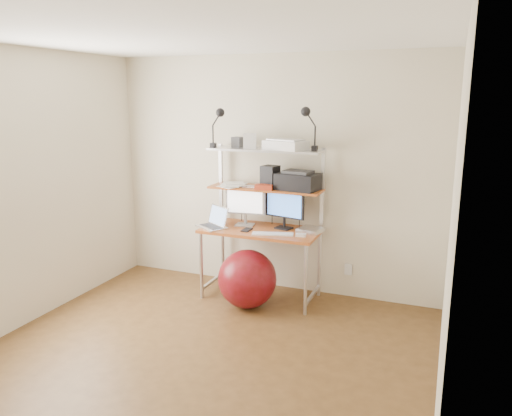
{
  "coord_description": "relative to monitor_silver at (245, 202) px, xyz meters",
  "views": [
    {
      "loc": [
        1.77,
        -3.17,
        2.08
      ],
      "look_at": [
        0.06,
        1.15,
        1.03
      ],
      "focal_mm": 35.0,
      "sensor_mm": 36.0,
      "label": 1
    }
  ],
  "objects": [
    {
      "name": "computer_desk",
      "position": [
        0.21,
        -0.02,
        -0.03
      ],
      "size": [
        1.2,
        0.6,
        1.57
      ],
      "color": "#AD4E21",
      "rests_on": "ground"
    },
    {
      "name": "exercise_ball",
      "position": [
        0.17,
        -0.37,
        -0.69
      ],
      "size": [
        0.59,
        0.59,
        0.59
      ],
      "primitive_type": "sphere",
      "color": "maroon",
      "rests_on": "floor"
    },
    {
      "name": "nas_cube",
      "position": [
        0.25,
        0.06,
        0.28
      ],
      "size": [
        0.19,
        0.19,
        0.23
      ],
      "primitive_type": "cube",
      "rotation": [
        0.0,
        0.0,
        -0.24
      ],
      "color": "black",
      "rests_on": "mid_shelf"
    },
    {
      "name": "clip_lamp_right",
      "position": [
        0.65,
        0.01,
        0.87
      ],
      "size": [
        0.17,
        0.09,
        0.42
      ],
      "color": "black",
      "rests_on": "top_shelf"
    },
    {
      "name": "room",
      "position": [
        0.21,
        -1.52,
        0.26
      ],
      "size": [
        3.6,
        3.6,
        3.6
      ],
      "color": "brown",
      "rests_on": "ground"
    },
    {
      "name": "printer",
      "position": [
        0.55,
        0.04,
        0.26
      ],
      "size": [
        0.45,
        0.34,
        0.2
      ],
      "rotation": [
        0.0,
        0.0,
        -0.16
      ],
      "color": "black",
      "rests_on": "mid_shelf"
    },
    {
      "name": "box_grey",
      "position": [
        -0.11,
        0.09,
        0.62
      ],
      "size": [
        0.12,
        0.12,
        0.11
      ],
      "primitive_type": "cube",
      "rotation": [
        0.0,
        0.0,
        -0.2
      ],
      "color": "#303032",
      "rests_on": "top_shelf"
    },
    {
      "name": "phone",
      "position": [
        0.09,
        -0.18,
        -0.24
      ],
      "size": [
        0.08,
        0.14,
        0.01
      ],
      "primitive_type": "cube",
      "rotation": [
        0.0,
        0.0,
        -0.01
      ],
      "color": "black",
      "rests_on": "desktop"
    },
    {
      "name": "mouse",
      "position": [
        0.67,
        -0.2,
        -0.23
      ],
      "size": [
        0.11,
        0.08,
        0.03
      ],
      "primitive_type": "cube",
      "rotation": [
        0.0,
        0.0,
        0.17
      ],
      "color": "silver",
      "rests_on": "desktop"
    },
    {
      "name": "mac_mini",
      "position": [
        0.71,
        -0.01,
        -0.23
      ],
      "size": [
        0.26,
        0.26,
        0.04
      ],
      "primitive_type": "cube",
      "rotation": [
        0.0,
        0.0,
        -0.21
      ],
      "color": "silver",
      "rests_on": "desktop"
    },
    {
      "name": "wall_outlet",
      "position": [
        1.06,
        0.26,
        -0.69
      ],
      "size": [
        0.08,
        0.01,
        0.12
      ],
      "primitive_type": "cube",
      "color": "silver",
      "rests_on": "room"
    },
    {
      "name": "clip_lamp_left",
      "position": [
        -0.26,
        -0.07,
        0.86
      ],
      "size": [
        0.16,
        0.09,
        0.4
      ],
      "color": "black",
      "rests_on": "top_shelf"
    },
    {
      "name": "scanner",
      "position": [
        0.42,
        0.03,
        0.61
      ],
      "size": [
        0.46,
        0.37,
        0.11
      ],
      "rotation": [
        0.0,
        0.0,
        -0.3
      ],
      "color": "silver",
      "rests_on": "top_shelf"
    },
    {
      "name": "keyboard",
      "position": [
        0.39,
        -0.23,
        -0.24
      ],
      "size": [
        0.42,
        0.22,
        0.01
      ],
      "primitive_type": "cube",
      "rotation": [
        0.0,
        0.0,
        0.27
      ],
      "color": "silver",
      "rests_on": "desktop"
    },
    {
      "name": "red_box",
      "position": [
        0.23,
        -0.06,
        0.19
      ],
      "size": [
        0.19,
        0.15,
        0.05
      ],
      "primitive_type": "cube",
      "rotation": [
        0.0,
        0.0,
        0.19
      ],
      "color": "#B0341C",
      "rests_on": "mid_shelf"
    },
    {
      "name": "paper_stack",
      "position": [
        -0.15,
        0.04,
        0.17
      ],
      "size": [
        0.35,
        0.42,
        0.02
      ],
      "color": "white",
      "rests_on": "mid_shelf"
    },
    {
      "name": "monitor_silver",
      "position": [
        0.0,
        0.0,
        0.0
      ],
      "size": [
        0.42,
        0.17,
        0.46
      ],
      "rotation": [
        0.0,
        0.0,
        0.15
      ],
      "color": "#B0B1B5",
      "rests_on": "desktop"
    },
    {
      "name": "box_white",
      "position": [
        0.05,
        0.01,
        0.64
      ],
      "size": [
        0.16,
        0.15,
        0.15
      ],
      "primitive_type": "cube",
      "rotation": [
        0.0,
        0.0,
        0.34
      ],
      "color": "silver",
      "rests_on": "top_shelf"
    },
    {
      "name": "laptop",
      "position": [
        -0.27,
        -0.19,
        -0.2
      ],
      "size": [
        0.4,
        0.38,
        0.28
      ],
      "rotation": [
        0.0,
        0.0,
        -0.57
      ],
      "color": "silver",
      "rests_on": "desktop"
    },
    {
      "name": "monitor_black",
      "position": [
        0.42,
        0.03,
        -0.02
      ],
      "size": [
        0.44,
        0.16,
        0.45
      ],
      "rotation": [
        0.0,
        0.0,
        -0.22
      ],
      "color": "black",
      "rests_on": "desktop"
    }
  ]
}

